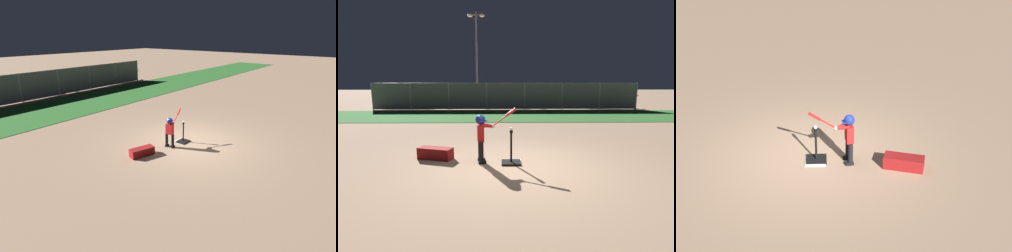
# 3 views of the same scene
# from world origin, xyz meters

# --- Properties ---
(ground_plane) EXTENTS (90.00, 90.00, 0.00)m
(ground_plane) POSITION_xyz_m (0.00, 0.00, 0.00)
(ground_plane) COLOR #93755B
(home_plate) EXTENTS (0.45, 0.45, 0.02)m
(home_plate) POSITION_xyz_m (-0.05, 0.29, 0.01)
(home_plate) COLOR white
(home_plate) RESTS_ON ground_plane
(batting_tee) EXTENTS (0.44, 0.40, 0.77)m
(batting_tee) POSITION_xyz_m (-0.07, 0.24, 0.11)
(batting_tee) COLOR black
(batting_tee) RESTS_ON ground_plane
(batter_child) EXTENTS (0.96, 0.37, 1.28)m
(batter_child) POSITION_xyz_m (-0.74, 0.35, 0.72)
(batter_child) COLOR black
(batter_child) RESTS_ON ground_plane
(baseball) EXTENTS (0.07, 0.07, 0.07)m
(baseball) POSITION_xyz_m (-0.07, 0.24, 0.81)
(baseball) COLOR white
(baseball) RESTS_ON batting_tee
(equipment_bag) EXTENTS (0.90, 0.55, 0.28)m
(equipment_bag) POSITION_xyz_m (-1.91, 0.64, 0.14)
(equipment_bag) COLOR maroon
(equipment_bag) RESTS_ON ground_plane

